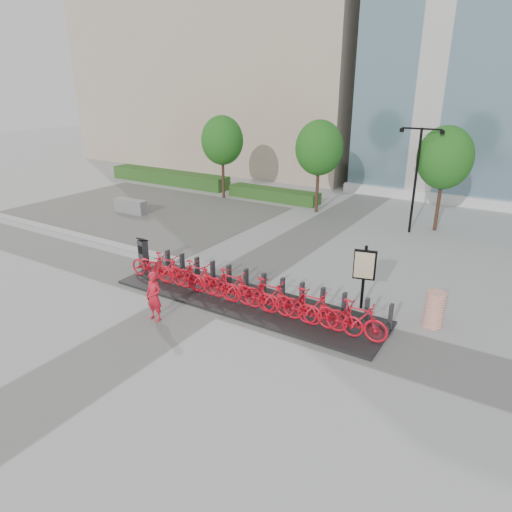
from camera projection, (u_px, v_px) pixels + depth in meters
The scene contains 28 objects.
ground at pixel (209, 296), 15.80m from camera, with size 120.00×120.00×0.00m, color #A1A1A1.
gravel_patch at pixel (145, 211), 26.30m from camera, with size 14.00×14.00×0.00m, color #514E46.
curb at pixel (69, 233), 22.23m from camera, with size 14.00×0.25×0.15m, color #A8A8A8.
hedge_a at pixel (169, 177), 33.27m from camera, with size 10.00×1.40×0.90m, color #376627.
hedge_b at pixel (274, 194), 28.62m from camera, with size 6.00×1.20×0.70m, color #376627.
tree_0 at pixel (222, 140), 27.99m from camera, with size 2.60×2.60×5.10m.
tree_1 at pixel (319, 148), 24.78m from camera, with size 2.60×2.60×5.10m.
tree_2 at pixel (445, 158), 21.56m from camera, with size 2.60×2.60×5.10m.
streetlamp at pixel (417, 169), 21.43m from camera, with size 2.00×0.20×5.00m.
dock_pad at pixel (245, 300), 15.38m from camera, with size 9.60×2.40×0.08m, color black.
dock_rail_posts at pixel (263, 286), 15.39m from camera, with size 8.74×0.50×0.85m, color #2F2F32, non-canonical shape.
bike_0 at pixel (151, 266), 16.84m from camera, with size 0.67×1.93×1.01m, color red.
bike_1 at pixel (166, 268), 16.46m from camera, with size 0.53×1.87×1.12m, color red.
bike_2 at pixel (181, 274), 16.13m from camera, with size 0.67×1.93×1.01m, color red.
bike_3 at pixel (197, 277), 15.75m from camera, with size 0.53×1.87×1.12m, color red.
bike_4 at pixel (214, 283), 15.42m from camera, with size 0.67×1.93×1.01m, color red.
bike_5 at pixel (231, 286), 15.04m from camera, with size 0.53×1.87×1.12m, color red.
bike_6 at pixel (250, 292), 14.70m from camera, with size 0.67×1.93×1.01m, color red.
bike_7 at pixel (269, 296), 14.33m from camera, with size 0.53×1.87×1.12m, color red.
bike_8 at pixel (289, 303), 13.99m from camera, with size 0.67×1.93×1.01m, color red.
bike_9 at pixel (310, 307), 13.62m from camera, with size 0.53×1.87×1.12m, color red.
bike_10 at pixel (333, 315), 13.28m from camera, with size 0.67×1.93×1.01m, color red.
bike_11 at pixel (356, 320), 12.90m from camera, with size 0.53×1.87×1.12m, color red.
kiosk at pixel (143, 253), 17.78m from camera, with size 0.43×0.38×1.26m.
worker_red at pixel (154, 296), 13.97m from camera, with size 0.58×0.38×1.58m, color red.
construction_barrel at pixel (435, 309), 13.68m from camera, with size 0.58×0.58×1.12m, color #E34822.
jersey_barrier at pixel (131, 206), 25.69m from camera, with size 2.02×0.55×0.78m, color gray.
map_sign at pixel (364, 268), 14.46m from camera, with size 0.71×0.28×2.16m.
Camera 1 is at (8.95, -11.24, 6.93)m, focal length 32.00 mm.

